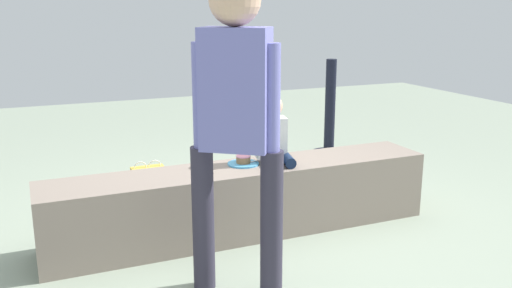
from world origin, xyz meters
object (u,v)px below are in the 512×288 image
(cake_plate, at_px, (243,162))
(water_bottle_near_gift, at_px, (258,188))
(party_cup_red, at_px, (271,182))
(cake_box_white, at_px, (301,178))
(gift_bag, at_px, (149,187))
(handbag_brown_canvas, at_px, (122,214))
(handbag_black_leather, at_px, (203,180))
(adult_standing, at_px, (236,110))
(child_seated, at_px, (273,133))

(cake_plate, height_order, water_bottle_near_gift, cake_plate)
(party_cup_red, bearing_deg, cake_box_white, -14.77)
(gift_bag, xyz_separation_m, cake_box_white, (1.36, -0.03, -0.10))
(gift_bag, xyz_separation_m, handbag_brown_canvas, (-0.27, -0.37, -0.05))
(cake_plate, height_order, handbag_black_leather, cake_plate)
(cake_plate, bearing_deg, adult_standing, -114.18)
(cake_box_white, distance_m, handbag_brown_canvas, 1.67)
(cake_plate, distance_m, gift_bag, 0.96)
(handbag_brown_canvas, bearing_deg, party_cup_red, 17.14)
(adult_standing, height_order, water_bottle_near_gift, adult_standing)
(water_bottle_near_gift, bearing_deg, adult_standing, -117.63)
(cake_plate, xyz_separation_m, party_cup_red, (0.57, 0.77, -0.45))
(water_bottle_near_gift, height_order, cake_box_white, water_bottle_near_gift)
(party_cup_red, relative_size, cake_box_white, 0.34)
(child_seated, relative_size, cake_box_white, 1.50)
(child_seated, relative_size, handbag_black_leather, 1.54)
(handbag_brown_canvas, bearing_deg, water_bottle_near_gift, 9.18)
(party_cup_red, height_order, handbag_black_leather, handbag_black_leather)
(adult_standing, distance_m, gift_bag, 1.76)
(adult_standing, relative_size, handbag_brown_canvas, 5.21)
(cake_box_white, bearing_deg, handbag_brown_canvas, -167.93)
(adult_standing, distance_m, party_cup_red, 2.07)
(handbag_black_leather, bearing_deg, handbag_brown_canvas, -145.31)
(adult_standing, distance_m, cake_box_white, 2.15)
(gift_bag, height_order, cake_box_white, gift_bag)
(adult_standing, bearing_deg, handbag_brown_canvas, 110.93)
(child_seated, xyz_separation_m, adult_standing, (-0.56, -0.76, 0.34))
(child_seated, bearing_deg, handbag_black_leather, 103.67)
(water_bottle_near_gift, relative_size, cake_box_white, 0.70)
(adult_standing, bearing_deg, party_cup_red, 59.55)
(child_seated, height_order, handbag_brown_canvas, child_seated)
(party_cup_red, bearing_deg, handbag_brown_canvas, -162.86)
(adult_standing, distance_m, handbag_black_leather, 1.96)
(handbag_brown_canvas, bearing_deg, cake_plate, -23.89)
(gift_bag, relative_size, handbag_black_leather, 1.21)
(cake_plate, bearing_deg, handbag_brown_canvas, 156.11)
(child_seated, height_order, gift_bag, child_seated)
(child_seated, bearing_deg, cake_box_white, 49.62)
(water_bottle_near_gift, bearing_deg, cake_box_white, 18.48)
(child_seated, distance_m, adult_standing, 1.01)
(cake_plate, height_order, cake_box_white, cake_plate)
(adult_standing, xyz_separation_m, party_cup_red, (0.92, 1.57, -0.98))
(cake_plate, height_order, party_cup_red, cake_plate)
(child_seated, bearing_deg, cake_plate, 169.69)
(cake_plate, xyz_separation_m, water_bottle_near_gift, (0.34, 0.54, -0.41))
(child_seated, distance_m, gift_bag, 1.18)
(child_seated, bearing_deg, adult_standing, -126.61)
(gift_bag, xyz_separation_m, handbag_black_leather, (0.50, 0.16, -0.06))
(gift_bag, bearing_deg, party_cup_red, 2.42)
(cake_plate, relative_size, handbag_black_leather, 0.71)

